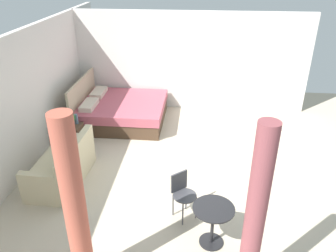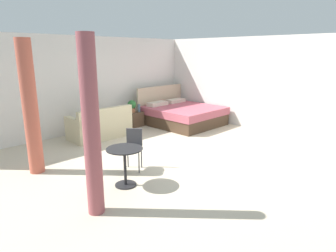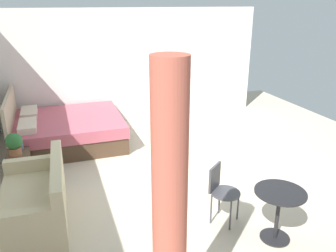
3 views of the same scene
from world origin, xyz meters
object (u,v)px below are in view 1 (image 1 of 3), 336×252
Objects in this scene: bed at (121,111)px; potted_plant at (69,119)px; cafe_chair_near_window at (182,191)px; couch at (63,168)px; balcony_table at (213,219)px; vase at (76,119)px; nightstand at (74,134)px.

bed is 1.64m from potted_plant.
couch is at bearing 72.43° from cafe_chair_near_window.
couch is at bearing 168.93° from bed.
couch reaches higher than balcony_table.
potted_plant is (-1.36, 0.86, 0.35)m from bed.
potted_plant is at bearing 163.15° from vase.
bed is at bearing -33.78° from nightstand.
cafe_chair_near_window is at bearing -128.10° from potted_plant.
potted_plant is 0.25m from vase.
potted_plant is (1.36, 0.33, 0.37)m from couch.
vase is 4.26m from balcony_table.
couch is (-2.71, 0.53, -0.02)m from bed.
balcony_table is at bearing -115.16° from couch.
nightstand is 1.92× the size of vase.
couch is 3.15m from balcony_table.
bed is 4.67m from balcony_table.
bed is 2.77m from couch.
nightstand is at bearing -9.44° from potted_plant.
bed is 3.20× the size of balcony_table.
vase is (0.12, -0.05, 0.35)m from nightstand.
potted_plant is 0.56× the size of balcony_table.
couch is 6.79× the size of vase.
bed reaches higher than vase.
bed reaches higher than balcony_table.
nightstand is at bearing 146.22° from bed.
cafe_chair_near_window is (-2.20, -2.67, 0.27)m from nightstand.
couch is at bearing -166.49° from potted_plant.
cafe_chair_near_window is (0.59, 0.49, 0.02)m from balcony_table.
bed reaches higher than potted_plant.
balcony_table is at bearing -131.51° from nightstand.
vase is 0.35× the size of balcony_table.
cafe_chair_near_window is (-3.46, -1.83, 0.18)m from bed.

